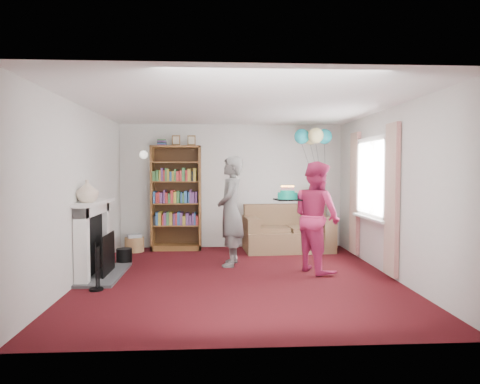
{
  "coord_description": "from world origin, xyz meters",
  "views": [
    {
      "loc": [
        -0.33,
        -6.21,
        1.58
      ],
      "look_at": [
        0.06,
        0.6,
        1.23
      ],
      "focal_mm": 32.0,
      "sensor_mm": 36.0,
      "label": 1
    }
  ],
  "objects": [
    {
      "name": "wall_right",
      "position": [
        2.26,
        0.0,
        1.25
      ],
      "size": [
        0.02,
        5.0,
        2.5
      ],
      "primitive_type": "cube",
      "color": "silver",
      "rests_on": "ground"
    },
    {
      "name": "balloons",
      "position": [
        1.54,
        1.95,
        2.22
      ],
      "size": [
        0.73,
        0.73,
        1.7
      ],
      "color": "#3F3F3F",
      "rests_on": "ground"
    },
    {
      "name": "ground",
      "position": [
        0.0,
        0.0,
        0.0
      ],
      "size": [
        5.0,
        5.0,
        0.0
      ],
      "primitive_type": "plane",
      "color": "#350A07",
      "rests_on": "ground"
    },
    {
      "name": "fireplace",
      "position": [
        -2.09,
        0.19,
        0.51
      ],
      "size": [
        0.55,
        1.8,
        1.12
      ],
      "color": "#3F3F42",
      "rests_on": "ground"
    },
    {
      "name": "ceiling",
      "position": [
        0.0,
        0.0,
        2.5
      ],
      "size": [
        4.5,
        5.0,
        0.01
      ],
      "primitive_type": "cube",
      "color": "white",
      "rests_on": "wall_back"
    },
    {
      "name": "birthday_cake",
      "position": [
        0.77,
        0.26,
        1.18
      ],
      "size": [
        0.36,
        0.36,
        0.22
      ],
      "rotation": [
        0.0,
        0.0,
        0.13
      ],
      "color": "black",
      "rests_on": "ground"
    },
    {
      "name": "wall_back",
      "position": [
        0.0,
        2.51,
        1.25
      ],
      "size": [
        4.5,
        0.02,
        2.5
      ],
      "primitive_type": "cube",
      "color": "silver",
      "rests_on": "ground"
    },
    {
      "name": "window_bay",
      "position": [
        2.21,
        0.6,
        1.2
      ],
      "size": [
        0.14,
        2.02,
        2.2
      ],
      "color": "white",
      "rests_on": "ground"
    },
    {
      "name": "mantel_vase",
      "position": [
        -2.12,
        -0.15,
        1.28
      ],
      "size": [
        0.32,
        0.32,
        0.32
      ],
      "primitive_type": "imported",
      "rotation": [
        0.0,
        0.0,
        0.07
      ],
      "color": "beige",
      "rests_on": "fireplace"
    },
    {
      "name": "wicker_basket",
      "position": [
        -1.9,
        2.07,
        0.15
      ],
      "size": [
        0.37,
        0.37,
        0.34
      ],
      "rotation": [
        0.0,
        0.0,
        0.36
      ],
      "color": "olive",
      "rests_on": "ground"
    },
    {
      "name": "person_striped",
      "position": [
        -0.09,
        0.8,
        0.9
      ],
      "size": [
        0.52,
        0.71,
        1.8
      ],
      "primitive_type": "imported",
      "rotation": [
        0.0,
        0.0,
        -1.71
      ],
      "color": "black",
      "rests_on": "ground"
    },
    {
      "name": "person_magenta",
      "position": [
        1.23,
        0.3,
        0.85
      ],
      "size": [
        0.92,
        1.02,
        1.71
      ],
      "primitive_type": "imported",
      "rotation": [
        0.0,
        0.0,
        1.98
      ],
      "color": "#AB224F",
      "rests_on": "ground"
    },
    {
      "name": "bookcase",
      "position": [
        -1.11,
        2.3,
        1.0
      ],
      "size": [
        0.97,
        0.42,
        2.26
      ],
      "color": "#472B14",
      "rests_on": "ground"
    },
    {
      "name": "wall_sconce",
      "position": [
        -1.75,
        2.36,
        1.88
      ],
      "size": [
        0.16,
        0.23,
        0.16
      ],
      "color": "gold",
      "rests_on": "ground"
    },
    {
      "name": "sofa",
      "position": [
        1.07,
        2.07,
        0.33
      ],
      "size": [
        1.68,
        0.89,
        0.89
      ],
      "rotation": [
        0.0,
        0.0,
        0.07
      ],
      "color": "brown",
      "rests_on": "ground"
    },
    {
      "name": "wall_left",
      "position": [
        -2.26,
        0.0,
        1.25
      ],
      "size": [
        0.02,
        5.0,
        2.5
      ],
      "primitive_type": "cube",
      "color": "silver",
      "rests_on": "ground"
    }
  ]
}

